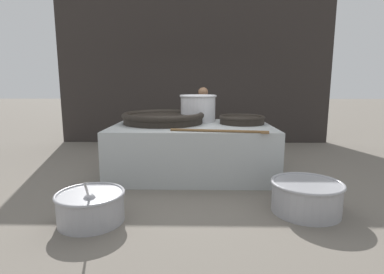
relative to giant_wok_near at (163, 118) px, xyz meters
The scene contains 10 objects.
ground_plane 1.16m from the giant_wok_near, 22.53° to the right, with size 60.00×60.00×0.00m, color slate.
back_wall 3.10m from the giant_wok_near, 79.21° to the left, with size 7.41×0.24×4.20m, color #2D2826.
hearth_platform 0.80m from the giant_wok_near, 22.53° to the right, with size 2.80×1.87×0.89m.
giant_wok_near is the anchor object (origin of this frame).
giant_wok_far 1.46m from the giant_wok_near, ahead, with size 0.84×0.84×0.15m.
stock_pot 0.75m from the giant_wok_near, 27.58° to the left, with size 0.73×0.73×0.52m.
stirring_paddle 1.48m from the giant_wok_near, 46.27° to the right, with size 1.49×0.30×0.04m.
cook 1.28m from the giant_wok_near, 53.70° to the left, with size 0.37×0.57×1.55m.
prep_bowl_vegetables 2.47m from the giant_wok_near, 105.08° to the right, with size 0.80×1.02×0.69m.
prep_bowl_meat 2.90m from the giant_wok_near, 43.89° to the right, with size 0.89×0.89×0.40m.
Camera 1 is at (0.10, -5.33, 1.60)m, focal length 28.00 mm.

